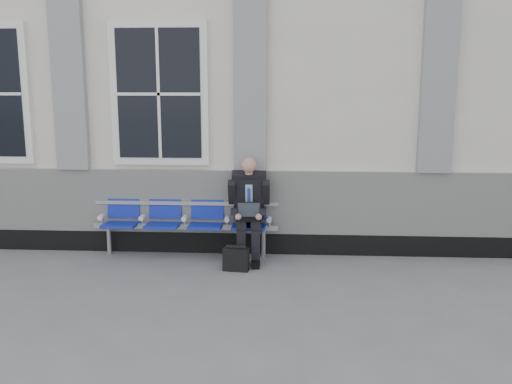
{
  "coord_description": "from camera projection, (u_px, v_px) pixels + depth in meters",
  "views": [
    {
      "loc": [
        2.15,
        -6.37,
        2.43
      ],
      "look_at": [
        1.71,
        0.9,
        1.0
      ],
      "focal_mm": 40.0,
      "sensor_mm": 36.0,
      "label": 1
    }
  ],
  "objects": [
    {
      "name": "bench",
      "position": [
        185.0,
        217.0,
        7.99
      ],
      "size": [
        2.6,
        0.47,
        0.91
      ],
      "color": "#9EA0A3",
      "rests_on": "ground"
    },
    {
      "name": "briefcase",
      "position": [
        236.0,
        259.0,
        7.39
      ],
      "size": [
        0.35,
        0.18,
        0.34
      ],
      "color": "black",
      "rests_on": "ground"
    },
    {
      "name": "station_building",
      "position": [
        165.0,
        93.0,
        9.81
      ],
      "size": [
        14.4,
        4.4,
        4.49
      ],
      "color": "silver",
      "rests_on": "ground"
    },
    {
      "name": "businessman",
      "position": [
        249.0,
        205.0,
        7.76
      ],
      "size": [
        0.58,
        0.77,
        1.42
      ],
      "color": "black",
      "rests_on": "ground"
    },
    {
      "name": "ground",
      "position": [
        109.0,
        287.0,
        6.84
      ],
      "size": [
        70.0,
        70.0,
        0.0
      ],
      "primitive_type": "plane",
      "color": "slate",
      "rests_on": "ground"
    }
  ]
}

